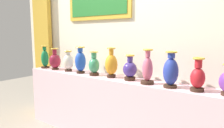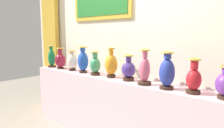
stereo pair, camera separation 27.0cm
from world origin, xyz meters
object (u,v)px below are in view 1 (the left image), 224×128
(vase_sapphire, at_px, (80,61))
(vase_cobalt, at_px, (171,71))
(vase_burgundy, at_px, (55,61))
(vase_ivory, at_px, (68,62))
(vase_jade, at_px, (94,65))
(vase_crimson, at_px, (198,77))
(vase_indigo, at_px, (130,69))
(vase_emerald, at_px, (45,58))
(vase_rose, at_px, (147,69))
(vase_amber, at_px, (111,64))

(vase_sapphire, relative_size, vase_cobalt, 1.01)
(vase_burgundy, distance_m, vase_cobalt, 1.99)
(vase_ivory, height_order, vase_jade, vase_jade)
(vase_crimson, bearing_deg, vase_jade, 179.40)
(vase_jade, distance_m, vase_indigo, 0.58)
(vase_crimson, bearing_deg, vase_ivory, 179.08)
(vase_ivory, bearing_deg, vase_indigo, 0.46)
(vase_ivory, distance_m, vase_indigo, 1.14)
(vase_crimson, bearing_deg, vase_emerald, 179.61)
(vase_ivory, xyz_separation_m, vase_rose, (1.41, -0.04, 0.02))
(vase_ivory, height_order, vase_crimson, vase_crimson)
(vase_emerald, xyz_separation_m, vase_burgundy, (0.28, -0.01, -0.02))
(vase_ivory, relative_size, vase_cobalt, 0.82)
(vase_burgundy, relative_size, vase_indigo, 1.09)
(vase_amber, bearing_deg, vase_emerald, -179.12)
(vase_emerald, bearing_deg, vase_amber, 0.88)
(vase_sapphire, bearing_deg, vase_burgundy, -178.55)
(vase_sapphire, distance_m, vase_indigo, 0.86)
(vase_indigo, bearing_deg, vase_cobalt, -5.64)
(vase_jade, relative_size, vase_amber, 0.84)
(vase_rose, bearing_deg, vase_sapphire, 178.42)
(vase_cobalt, distance_m, vase_crimson, 0.28)
(vase_jade, xyz_separation_m, vase_indigo, (0.58, 0.03, -0.01))
(vase_sapphire, bearing_deg, vase_rose, -1.58)
(vase_burgundy, bearing_deg, vase_ivory, 4.45)
(vase_rose, bearing_deg, vase_indigo, 169.73)
(vase_indigo, bearing_deg, vase_sapphire, -178.82)
(vase_sapphire, bearing_deg, vase_ivory, 178.25)
(vase_burgundy, distance_m, vase_ivory, 0.30)
(vase_jade, bearing_deg, vase_amber, 4.92)
(vase_ivory, height_order, vase_indigo, same)
(vase_indigo, bearing_deg, vase_crimson, -2.81)
(vase_indigo, height_order, vase_cobalt, vase_cobalt)
(vase_ivory, bearing_deg, vase_emerald, -178.60)
(vase_amber, relative_size, vase_cobalt, 1.02)
(vase_emerald, bearing_deg, vase_crimson, -0.39)
(vase_ivory, xyz_separation_m, vase_amber, (0.84, 0.01, 0.02))
(vase_crimson, bearing_deg, vase_cobalt, -177.18)
(vase_ivory, bearing_deg, vase_jade, -1.72)
(vase_amber, height_order, vase_cobalt, vase_amber)
(vase_indigo, height_order, vase_crimson, vase_crimson)
(vase_emerald, xyz_separation_m, vase_indigo, (1.72, 0.02, -0.03))
(vase_emerald, bearing_deg, vase_rose, -0.74)
(vase_sapphire, height_order, vase_jade, vase_sapphire)
(vase_ivory, height_order, vase_amber, vase_amber)
(vase_ivory, bearing_deg, vase_burgundy, -175.55)
(vase_amber, xyz_separation_m, vase_indigo, (0.29, 0.00, -0.04))
(vase_amber, bearing_deg, vase_indigo, 0.27)
(vase_amber, bearing_deg, vase_jade, -175.08)
(vase_burgundy, distance_m, vase_jade, 0.85)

